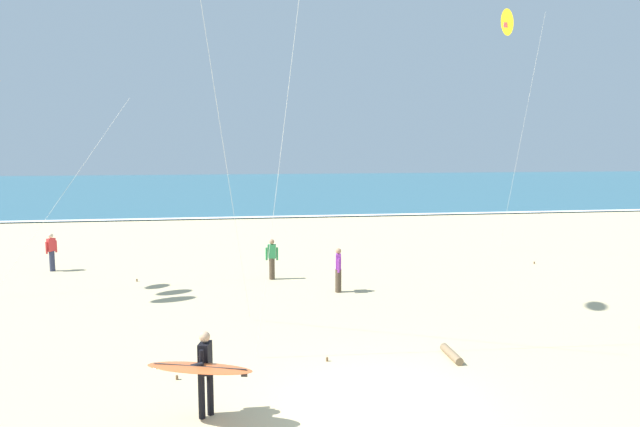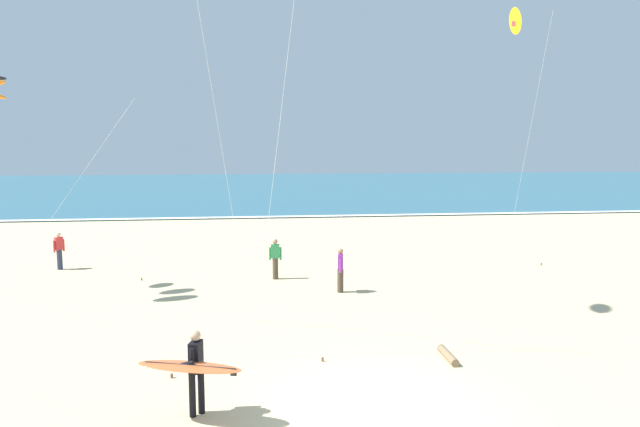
% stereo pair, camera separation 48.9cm
% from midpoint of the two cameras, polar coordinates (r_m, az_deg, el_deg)
% --- Properties ---
extents(ground_plane, '(160.00, 160.00, 0.00)m').
position_cam_midpoint_polar(ground_plane, '(12.15, 4.85, -18.70)').
color(ground_plane, '#CCB789').
extents(ocean_water, '(160.00, 60.00, 0.08)m').
position_cam_midpoint_polar(ocean_water, '(70.80, -6.44, 2.64)').
color(ocean_water, '#2D6075').
rests_on(ocean_water, ground).
extents(shoreline_foam, '(160.00, 0.87, 0.01)m').
position_cam_midpoint_polar(shoreline_foam, '(41.27, -4.89, -0.31)').
color(shoreline_foam, white).
rests_on(shoreline_foam, ocean_water).
extents(surfer_lead, '(2.07, 1.11, 1.71)m').
position_cam_midpoint_polar(surfer_lead, '(11.47, -12.83, -14.78)').
color(surfer_lead, black).
rests_on(surfer_lead, ground).
extents(kite_delta_golden_high, '(0.45, 3.99, 11.66)m').
position_cam_midpoint_polar(kite_delta_golden_high, '(29.98, 17.78, 17.61)').
color(kite_delta_golden_high, yellow).
rests_on(kite_delta_golden_high, ground).
extents(bystander_red_top, '(0.36, 0.39, 1.59)m').
position_cam_midpoint_polar(bystander_red_top, '(26.39, -25.64, -3.46)').
color(bystander_red_top, '#2D334C').
rests_on(bystander_red_top, ground).
extents(bystander_green_top, '(0.50, 0.22, 1.59)m').
position_cam_midpoint_polar(bystander_green_top, '(22.46, -5.44, -4.52)').
color(bystander_green_top, '#4C3D2D').
rests_on(bystander_green_top, ground).
extents(bystander_purple_top, '(0.22, 0.50, 1.59)m').
position_cam_midpoint_polar(bystander_purple_top, '(20.45, 1.15, -5.63)').
color(bystander_purple_top, '#4C3D2D').
rests_on(bystander_purple_top, ground).
extents(driftwood_log, '(0.20, 1.06, 0.20)m').
position_cam_midpoint_polar(driftwood_log, '(14.85, 12.01, -13.53)').
color(driftwood_log, '#846B4C').
rests_on(driftwood_log, ground).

